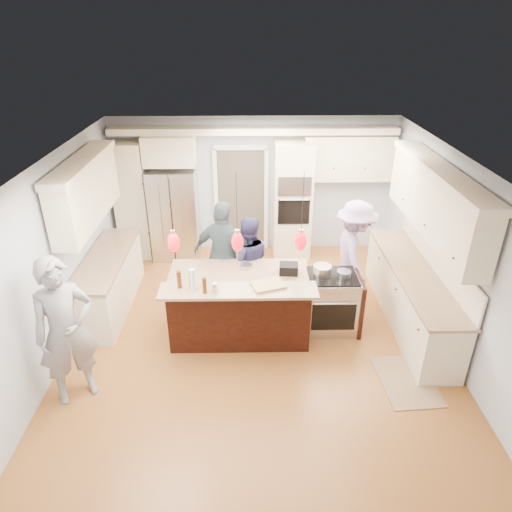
{
  "coord_description": "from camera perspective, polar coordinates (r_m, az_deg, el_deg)",
  "views": [
    {
      "loc": [
        -0.11,
        -5.68,
        4.29
      ],
      "look_at": [
        0.0,
        0.35,
        1.15
      ],
      "focal_mm": 32.0,
      "sensor_mm": 36.0,
      "label": 1
    }
  ],
  "objects": [
    {
      "name": "ground_plane",
      "position": [
        7.11,
        0.05,
        -9.56
      ],
      "size": [
        6.0,
        6.0,
        0.0
      ],
      "primitive_type": "plane",
      "color": "#A9692E",
      "rests_on": "ground"
    },
    {
      "name": "room_shell",
      "position": [
        6.19,
        0.06,
        4.0
      ],
      "size": [
        5.54,
        6.04,
        2.72
      ],
      "color": "#B2BCC6",
      "rests_on": "ground"
    },
    {
      "name": "refrigerator",
      "position": [
        9.09,
        -10.11,
        5.19
      ],
      "size": [
        0.9,
        0.7,
        1.8
      ],
      "primitive_type": "cube",
      "color": "#B7B7BC",
      "rests_on": "ground"
    },
    {
      "name": "oven_column",
      "position": [
        8.95,
        4.57,
        6.9
      ],
      "size": [
        0.72,
        0.69,
        2.3
      ],
      "color": "beige",
      "rests_on": "ground"
    },
    {
      "name": "back_upper_cabinets",
      "position": [
        8.86,
        -5.19,
        10.19
      ],
      "size": [
        5.3,
        0.61,
        2.54
      ],
      "color": "beige",
      "rests_on": "ground"
    },
    {
      "name": "right_counter_run",
      "position": [
        7.26,
        19.69,
        -0.69
      ],
      "size": [
        0.64,
        3.1,
        2.51
      ],
      "color": "beige",
      "rests_on": "ground"
    },
    {
      "name": "left_cabinets",
      "position": [
        7.61,
        -18.81,
        0.78
      ],
      "size": [
        0.64,
        2.3,
        2.51
      ],
      "color": "beige",
      "rests_on": "ground"
    },
    {
      "name": "kitchen_island",
      "position": [
        6.89,
        -2.02,
        -6.0
      ],
      "size": [
        2.1,
        1.46,
        1.12
      ],
      "color": "black",
      "rests_on": "ground"
    },
    {
      "name": "island_range",
      "position": [
        7.08,
        9.5,
        -5.66
      ],
      "size": [
        0.82,
        0.71,
        0.92
      ],
      "color": "#B7B7BC",
      "rests_on": "ground"
    },
    {
      "name": "pendant_lights",
      "position": [
        5.73,
        -2.35,
        1.81
      ],
      "size": [
        1.75,
        0.15,
        1.03
      ],
      "color": "black",
      "rests_on": "ground"
    },
    {
      "name": "person_bar_end",
      "position": [
        5.96,
        -22.69,
        -8.7
      ],
      "size": [
        0.85,
        0.78,
        1.96
      ],
      "primitive_type": "imported",
      "rotation": [
        0.0,
        0.0,
        0.57
      ],
      "color": "gray",
      "rests_on": "ground"
    },
    {
      "name": "person_far_left",
      "position": [
        7.41,
        -1.05,
        -0.77
      ],
      "size": [
        0.81,
        0.66,
        1.56
      ],
      "primitive_type": "imported",
      "rotation": [
        0.0,
        0.0,
        3.24
      ],
      "color": "#2A2951",
      "rests_on": "ground"
    },
    {
      "name": "person_far_right",
      "position": [
        7.36,
        -3.96,
        0.08
      ],
      "size": [
        1.15,
        0.77,
        1.81
      ],
      "primitive_type": "imported",
      "rotation": [
        0.0,
        0.0,
        2.8
      ],
      "color": "#41545B",
      "rests_on": "ground"
    },
    {
      "name": "person_range_side",
      "position": [
        7.58,
        12.11,
        0.28
      ],
      "size": [
        0.71,
        1.19,
        1.79
      ],
      "primitive_type": "imported",
      "rotation": [
        0.0,
        0.0,
        1.61
      ],
      "color": "#A588B7",
      "rests_on": "ground"
    },
    {
      "name": "floor_rug",
      "position": [
        6.61,
        18.27,
        -14.61
      ],
      "size": [
        0.76,
        1.05,
        0.01
      ],
      "primitive_type": "cube",
      "rotation": [
        0.0,
        0.0,
        0.07
      ],
      "color": "#9B7D54",
      "rests_on": "ground"
    },
    {
      "name": "water_bottle",
      "position": [
        5.98,
        -7.94,
        -3.01
      ],
      "size": [
        0.09,
        0.09,
        0.32
      ],
      "primitive_type": "cylinder",
      "rotation": [
        0.0,
        0.0,
        -0.21
      ],
      "color": "silver",
      "rests_on": "kitchen_island"
    },
    {
      "name": "beer_bottle_a",
      "position": [
        6.09,
        -9.58,
        -2.94
      ],
      "size": [
        0.06,
        0.06,
        0.24
      ],
      "primitive_type": "cylinder",
      "rotation": [
        0.0,
        0.0,
        -0.01
      ],
      "color": "#46210C",
      "rests_on": "kitchen_island"
    },
    {
      "name": "beer_bottle_b",
      "position": [
        5.93,
        -6.46,
        -3.68
      ],
      "size": [
        0.06,
        0.06,
        0.23
      ],
      "primitive_type": "cylinder",
      "rotation": [
        0.0,
        0.0,
        0.12
      ],
      "color": "#46210C",
      "rests_on": "kitchen_island"
    },
    {
      "name": "beer_bottle_c",
      "position": [
        6.04,
        -8.07,
        -2.98
      ],
      "size": [
        0.08,
        0.08,
        0.26
      ],
      "primitive_type": "cylinder",
      "rotation": [
        0.0,
        0.0,
        0.32
      ],
      "color": "#46210C",
      "rests_on": "kitchen_island"
    },
    {
      "name": "drink_can",
      "position": [
        5.96,
        -5.14,
        -3.97
      ],
      "size": [
        0.09,
        0.09,
        0.13
      ],
      "primitive_type": "cylinder",
      "rotation": [
        0.0,
        0.0,
        0.32
      ],
      "color": "#B7B7BC",
      "rests_on": "kitchen_island"
    },
    {
      "name": "cutting_board",
      "position": [
        6.09,
        1.54,
        -3.64
      ],
      "size": [
        0.5,
        0.42,
        0.03
      ],
      "primitive_type": "cube",
      "rotation": [
        0.0,
        0.0,
        0.33
      ],
      "color": "tan",
      "rests_on": "kitchen_island"
    },
    {
      "name": "pot_large",
      "position": [
        6.78,
        8.29,
        -1.82
      ],
      "size": [
        0.27,
        0.27,
        0.16
      ],
      "primitive_type": "cylinder",
      "color": "#B7B7BC",
      "rests_on": "island_range"
    },
    {
      "name": "pot_small",
      "position": [
        6.8,
        10.92,
        -2.23
      ],
      "size": [
        0.2,
        0.2,
        0.1
      ],
      "primitive_type": "cylinder",
      "color": "#B7B7BC",
      "rests_on": "island_range"
    }
  ]
}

